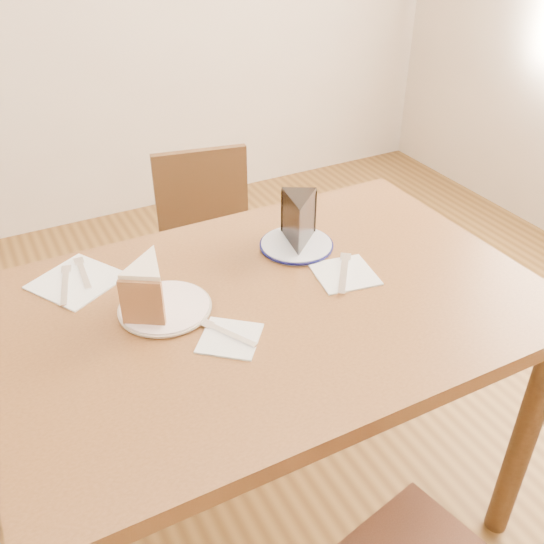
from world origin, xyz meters
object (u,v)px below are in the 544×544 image
(plate_navy, at_px, (296,245))
(table, at_px, (270,334))
(chocolate_cake, at_px, (299,223))
(chair_far, at_px, (212,255))
(plate_cream, at_px, (165,308))
(carrot_cake, at_px, (150,285))

(plate_navy, bearing_deg, table, -134.25)
(chocolate_cake, bearing_deg, chair_far, -58.86)
(chair_far, xyz_separation_m, plate_navy, (0.02, -0.55, 0.33))
(table, distance_m, chocolate_cake, 0.29)
(table, bearing_deg, plate_cream, 162.55)
(plate_navy, relative_size, chocolate_cake, 1.46)
(carrot_cake, height_order, chocolate_cake, chocolate_cake)
(plate_cream, distance_m, chocolate_cake, 0.40)
(chair_far, height_order, carrot_cake, carrot_cake)
(chair_far, height_order, plate_cream, chair_far)
(table, height_order, chair_far, chair_far)
(table, bearing_deg, carrot_cake, 160.33)
(chair_far, relative_size, chocolate_cake, 6.31)
(chair_far, relative_size, carrot_cake, 6.39)
(table, relative_size, chair_far, 1.56)
(plate_cream, distance_m, plate_navy, 0.39)
(plate_cream, bearing_deg, plate_navy, 14.35)
(table, bearing_deg, plate_navy, 45.75)
(chair_far, relative_size, plate_navy, 4.33)
(table, xyz_separation_m, chocolate_cake, (0.17, 0.16, 0.17))
(table, xyz_separation_m, chair_far, (0.15, 0.72, -0.22))
(carrot_cake, bearing_deg, chocolate_cake, 43.19)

